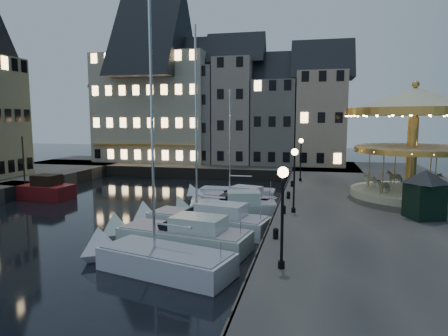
% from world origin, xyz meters
% --- Properties ---
extents(ground, '(160.00, 160.00, 0.00)m').
position_xyz_m(ground, '(0.00, 0.00, 0.00)').
color(ground, black).
rests_on(ground, ground).
extents(quay_east, '(16.00, 56.00, 1.30)m').
position_xyz_m(quay_east, '(14.00, 6.00, 0.65)').
color(quay_east, '#474442').
rests_on(quay_east, ground).
extents(quay_north, '(44.00, 12.00, 1.30)m').
position_xyz_m(quay_north, '(-8.00, 28.00, 0.65)').
color(quay_north, '#474442').
rests_on(quay_north, ground).
extents(quaywall_e, '(0.15, 44.00, 1.30)m').
position_xyz_m(quaywall_e, '(6.00, 6.00, 0.65)').
color(quaywall_e, '#47423A').
rests_on(quaywall_e, ground).
extents(quaywall_n, '(48.00, 0.15, 1.30)m').
position_xyz_m(quaywall_n, '(-6.00, 22.00, 0.65)').
color(quaywall_n, '#47423A').
rests_on(quaywall_n, ground).
extents(streetlamp_a, '(0.44, 0.44, 4.17)m').
position_xyz_m(streetlamp_a, '(7.20, -9.00, 4.02)').
color(streetlamp_a, black).
rests_on(streetlamp_a, quay_east).
extents(streetlamp_b, '(0.44, 0.44, 4.17)m').
position_xyz_m(streetlamp_b, '(7.20, 1.00, 4.02)').
color(streetlamp_b, black).
rests_on(streetlamp_b, quay_east).
extents(streetlamp_c, '(0.44, 0.44, 4.17)m').
position_xyz_m(streetlamp_c, '(7.20, 14.50, 4.02)').
color(streetlamp_c, black).
rests_on(streetlamp_c, quay_east).
extents(bollard_a, '(0.30, 0.30, 0.57)m').
position_xyz_m(bollard_a, '(6.60, -5.00, 1.60)').
color(bollard_a, black).
rests_on(bollard_a, quay_east).
extents(bollard_b, '(0.30, 0.30, 0.57)m').
position_xyz_m(bollard_b, '(6.60, 0.50, 1.60)').
color(bollard_b, black).
rests_on(bollard_b, quay_east).
extents(bollard_c, '(0.30, 0.30, 0.57)m').
position_xyz_m(bollard_c, '(6.60, 5.50, 1.60)').
color(bollard_c, black).
rests_on(bollard_c, quay_east).
extents(bollard_d, '(0.30, 0.30, 0.57)m').
position_xyz_m(bollard_d, '(6.60, 11.00, 1.60)').
color(bollard_d, black).
rests_on(bollard_d, quay_east).
extents(townhouse_na, '(5.50, 8.00, 12.80)m').
position_xyz_m(townhouse_na, '(-19.50, 30.00, 7.78)').
color(townhouse_na, '#9E967E').
rests_on(townhouse_na, quay_north).
extents(townhouse_nb, '(6.16, 8.00, 13.80)m').
position_xyz_m(townhouse_nb, '(-14.05, 30.00, 8.28)').
color(townhouse_nb, gray).
rests_on(townhouse_nb, quay_north).
extents(townhouse_nc, '(6.82, 8.00, 14.80)m').
position_xyz_m(townhouse_nc, '(-8.00, 30.00, 8.78)').
color(townhouse_nc, gray).
rests_on(townhouse_nc, quay_north).
extents(townhouse_nd, '(5.50, 8.00, 15.80)m').
position_xyz_m(townhouse_nd, '(-2.25, 30.00, 9.28)').
color(townhouse_nd, gray).
rests_on(townhouse_nd, quay_north).
extents(townhouse_ne, '(6.16, 8.00, 12.80)m').
position_xyz_m(townhouse_ne, '(3.20, 30.00, 7.78)').
color(townhouse_ne, slate).
rests_on(townhouse_ne, quay_north).
extents(townhouse_nf, '(6.82, 8.00, 13.80)m').
position_xyz_m(townhouse_nf, '(9.25, 30.00, 8.28)').
color(townhouse_nf, tan).
rests_on(townhouse_nf, quay_north).
extents(hotel_corner, '(17.60, 9.00, 16.80)m').
position_xyz_m(hotel_corner, '(-14.00, 30.00, 9.78)').
color(hotel_corner, '#BEB69E').
rests_on(hotel_corner, quay_north).
extents(motorboat_a, '(7.74, 4.28, 12.84)m').
position_xyz_m(motorboat_a, '(1.05, -7.28, 0.54)').
color(motorboat_a, silver).
rests_on(motorboat_a, ground).
extents(motorboat_b, '(8.72, 3.83, 2.15)m').
position_xyz_m(motorboat_b, '(0.90, -3.68, 0.64)').
color(motorboat_b, silver).
rests_on(motorboat_b, ground).
extents(motorboat_c, '(9.18, 3.94, 12.14)m').
position_xyz_m(motorboat_c, '(1.32, -0.02, 0.68)').
color(motorboat_c, silver).
rests_on(motorboat_c, ground).
extents(motorboat_d, '(7.53, 3.91, 2.15)m').
position_xyz_m(motorboat_d, '(2.19, 4.01, 0.64)').
color(motorboat_d, silver).
rests_on(motorboat_d, ground).
extents(motorboat_e, '(7.10, 3.86, 2.15)m').
position_xyz_m(motorboat_e, '(2.11, 6.81, 0.64)').
color(motorboat_e, silver).
rests_on(motorboat_e, ground).
extents(motorboat_f, '(7.76, 2.03, 10.32)m').
position_xyz_m(motorboat_f, '(1.21, 9.80, 0.53)').
color(motorboat_f, silver).
rests_on(motorboat_f, ground).
extents(red_fishing_boat, '(7.67, 3.21, 5.94)m').
position_xyz_m(red_fishing_boat, '(-16.81, 7.10, 0.70)').
color(red_fishing_boat, maroon).
rests_on(red_fishing_boat, ground).
extents(carousel, '(10.18, 10.18, 8.91)m').
position_xyz_m(carousel, '(15.81, 8.32, 7.17)').
color(carousel, beige).
rests_on(carousel, quay_east).
extents(ticket_kiosk, '(2.90, 2.90, 3.40)m').
position_xyz_m(ticket_kiosk, '(15.03, 1.13, 3.32)').
color(ticket_kiosk, black).
rests_on(ticket_kiosk, quay_east).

